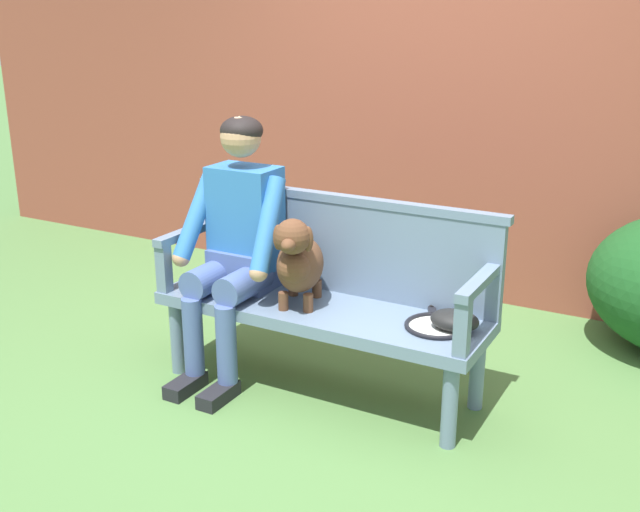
{
  "coord_description": "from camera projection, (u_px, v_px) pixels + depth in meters",
  "views": [
    {
      "loc": [
        1.64,
        -2.98,
        1.81
      ],
      "look_at": [
        0.0,
        0.0,
        0.7
      ],
      "focal_mm": 42.6,
      "sensor_mm": 36.0,
      "label": 1
    }
  ],
  "objects": [
    {
      "name": "dog_on_bench",
      "position": [
        298.0,
        260.0,
        3.58
      ],
      "size": [
        0.31,
        0.46,
        0.46
      ],
      "color": "brown",
      "rests_on": "garden_bench"
    },
    {
      "name": "person_seated",
      "position": [
        237.0,
        238.0,
        3.78
      ],
      "size": [
        0.56,
        0.65,
        1.32
      ],
      "color": "black",
      "rests_on": "ground"
    },
    {
      "name": "ground_plane",
      "position": [
        320.0,
        388.0,
        3.8
      ],
      "size": [
        40.0,
        40.0,
        0.0
      ],
      "primitive_type": "plane",
      "color": "#4C753D"
    },
    {
      "name": "garden_bench",
      "position": [
        320.0,
        317.0,
        3.68
      ],
      "size": [
        1.64,
        0.5,
        0.45
      ],
      "color": "slate",
      "rests_on": "ground"
    },
    {
      "name": "bench_backrest",
      "position": [
        341.0,
        243.0,
        3.76
      ],
      "size": [
        1.68,
        0.06,
        0.5
      ],
      "color": "slate",
      "rests_on": "garden_bench"
    },
    {
      "name": "bench_armrest_left_end",
      "position": [
        179.0,
        247.0,
        3.88
      ],
      "size": [
        0.06,
        0.5,
        0.28
      ],
      "color": "slate",
      "rests_on": "garden_bench"
    },
    {
      "name": "tennis_racket",
      "position": [
        436.0,
        323.0,
        3.42
      ],
      "size": [
        0.4,
        0.57,
        0.03
      ],
      "color": "black",
      "rests_on": "garden_bench"
    },
    {
      "name": "baseball_glove",
      "position": [
        455.0,
        320.0,
        3.37
      ],
      "size": [
        0.23,
        0.18,
        0.09
      ],
      "primitive_type": "ellipsoid",
      "rotation": [
        0.0,
        0.0,
        0.04
      ],
      "color": "black",
      "rests_on": "garden_bench"
    },
    {
      "name": "brick_garden_fence",
      "position": [
        451.0,
        88.0,
        4.82
      ],
      "size": [
        8.0,
        0.3,
        2.65
      ],
      "primitive_type": "cube",
      "color": "brown",
      "rests_on": "ground"
    },
    {
      "name": "bench_armrest_right_end",
      "position": [
        473.0,
        301.0,
        3.17
      ],
      "size": [
        0.06,
        0.5,
        0.28
      ],
      "color": "slate",
      "rests_on": "garden_bench"
    }
  ]
}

